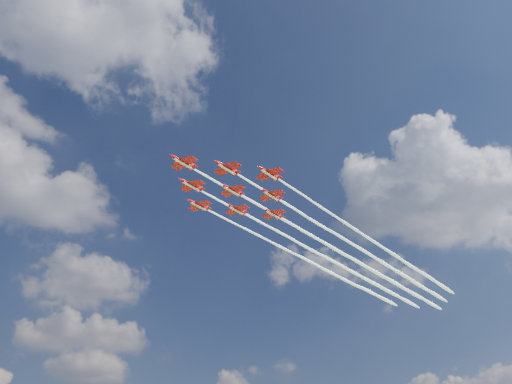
% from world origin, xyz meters
% --- Properties ---
extents(jet_lead, '(143.68, 60.52, 2.35)m').
position_xyz_m(jet_lead, '(44.28, 18.10, 79.78)').
color(jet_lead, '#B50A14').
extents(jet_row2_port, '(143.68, 60.52, 2.35)m').
position_xyz_m(jet_row2_port, '(55.99, 15.13, 79.78)').
color(jet_row2_port, '#B50A14').
extents(jet_row2_starb, '(143.68, 60.52, 2.35)m').
position_xyz_m(jet_row2_starb, '(50.66, 28.36, 79.78)').
color(jet_row2_starb, '#B50A14').
extents(jet_row3_port, '(143.68, 60.52, 2.35)m').
position_xyz_m(jet_row3_port, '(67.70, 12.15, 79.78)').
color(jet_row3_port, '#B50A14').
extents(jet_row3_centre, '(143.68, 60.52, 2.35)m').
position_xyz_m(jet_row3_centre, '(62.37, 25.39, 79.78)').
color(jet_row3_centre, '#B50A14').
extents(jet_row3_starb, '(143.68, 60.52, 2.35)m').
position_xyz_m(jet_row3_starb, '(57.04, 38.62, 79.78)').
color(jet_row3_starb, '#B50A14').
extents(jet_row4_port, '(143.68, 60.52, 2.35)m').
position_xyz_m(jet_row4_port, '(74.08, 22.41, 79.78)').
color(jet_row4_port, '#B50A14').
extents(jet_row4_starb, '(143.68, 60.52, 2.35)m').
position_xyz_m(jet_row4_starb, '(68.75, 35.64, 79.78)').
color(jet_row4_starb, '#B50A14').
extents(jet_tail, '(143.68, 60.52, 2.35)m').
position_xyz_m(jet_tail, '(80.46, 32.67, 79.78)').
color(jet_tail, '#B50A14').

